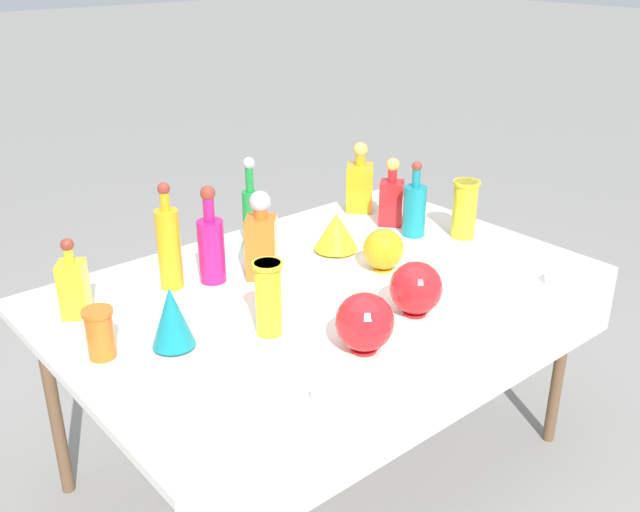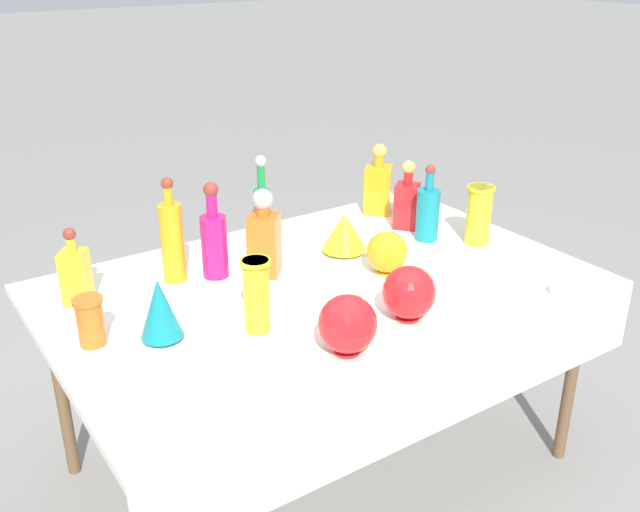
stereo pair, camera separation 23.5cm
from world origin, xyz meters
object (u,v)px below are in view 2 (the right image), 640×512
(tall_bottle_3, at_px, (428,212))
(fluted_vase_1, at_px, (160,309))
(slender_vase_1, at_px, (90,319))
(square_decanter_2, at_px, (378,185))
(round_bowl_0, at_px, (409,293))
(tall_bottle_2, at_px, (214,241))
(round_bowl_2, at_px, (387,252))
(round_bowl_1, at_px, (347,324))
(slender_vase_2, at_px, (257,293))
(fluted_vase_0, at_px, (344,232))
(tall_bottle_0, at_px, (172,239))
(square_decanter_3, at_px, (407,202))
(tall_bottle_1, at_px, (262,206))
(square_decanter_1, at_px, (76,274))
(slender_vase_0, at_px, (479,213))
(square_decanter_0, at_px, (264,237))

(tall_bottle_3, distance_m, fluted_vase_1, 1.15)
(slender_vase_1, relative_size, fluted_vase_1, 0.77)
(square_decanter_2, distance_m, round_bowl_0, 0.93)
(tall_bottle_2, distance_m, round_bowl_2, 0.59)
(round_bowl_1, height_order, round_bowl_2, round_bowl_1)
(slender_vase_2, bearing_deg, tall_bottle_3, 15.86)
(square_decanter_2, xyz_separation_m, round_bowl_2, (-0.35, -0.50, -0.04))
(slender_vase_1, bearing_deg, fluted_vase_0, 7.81)
(tall_bottle_2, bearing_deg, tall_bottle_0, 159.71)
(square_decanter_2, height_order, round_bowl_1, square_decanter_2)
(square_decanter_2, relative_size, round_bowl_0, 1.73)
(tall_bottle_3, distance_m, square_decanter_3, 0.14)
(tall_bottle_1, relative_size, fluted_vase_1, 1.75)
(square_decanter_1, bearing_deg, slender_vase_0, -13.99)
(tall_bottle_3, relative_size, square_decanter_3, 1.08)
(square_decanter_1, height_order, square_decanter_3, square_decanter_3)
(square_decanter_2, bearing_deg, slender_vase_2, -147.06)
(tall_bottle_2, xyz_separation_m, slender_vase_2, (-0.06, -0.41, -0.01))
(fluted_vase_1, relative_size, round_bowl_1, 1.10)
(fluted_vase_1, bearing_deg, square_decanter_2, 22.60)
(square_decanter_2, distance_m, slender_vase_2, 1.09)
(square_decanter_0, bearing_deg, tall_bottle_1, 61.56)
(square_decanter_3, xyz_separation_m, round_bowl_0, (-0.49, -0.59, -0.02))
(tall_bottle_2, xyz_separation_m, round_bowl_1, (0.08, -0.66, -0.04))
(tall_bottle_1, xyz_separation_m, square_decanter_3, (0.54, -0.21, -0.03))
(square_decanter_2, xyz_separation_m, round_bowl_1, (-0.77, -0.84, -0.03))
(tall_bottle_0, distance_m, square_decanter_0, 0.31)
(square_decanter_3, distance_m, round_bowl_0, 0.77)
(tall_bottle_2, height_order, slender_vase_0, tall_bottle_2)
(square_decanter_2, height_order, fluted_vase_1, square_decanter_2)
(slender_vase_1, bearing_deg, tall_bottle_1, 27.33)
(slender_vase_1, bearing_deg, slender_vase_0, -2.98)
(tall_bottle_3, height_order, square_decanter_2, same)
(square_decanter_1, relative_size, round_bowl_2, 1.69)
(tall_bottle_2, bearing_deg, square_decanter_0, -28.30)
(tall_bottle_3, bearing_deg, square_decanter_1, 170.39)
(tall_bottle_2, bearing_deg, round_bowl_2, -31.94)
(tall_bottle_3, relative_size, square_decanter_0, 0.97)
(tall_bottle_3, distance_m, square_decanter_1, 1.29)
(square_decanter_1, distance_m, round_bowl_1, 0.89)
(tall_bottle_1, relative_size, square_decanter_2, 1.13)
(slender_vase_1, relative_size, round_bowl_1, 0.84)
(slender_vase_0, height_order, round_bowl_1, slender_vase_0)
(slender_vase_0, distance_m, slender_vase_1, 1.45)
(fluted_vase_1, relative_size, round_bowl_0, 1.11)
(round_bowl_1, bearing_deg, square_decanter_2, 47.57)
(square_decanter_0, distance_m, round_bowl_1, 0.58)
(slender_vase_0, height_order, fluted_vase_1, slender_vase_0)
(square_decanter_2, height_order, fluted_vase_0, square_decanter_2)
(slender_vase_1, distance_m, fluted_vase_0, 0.99)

